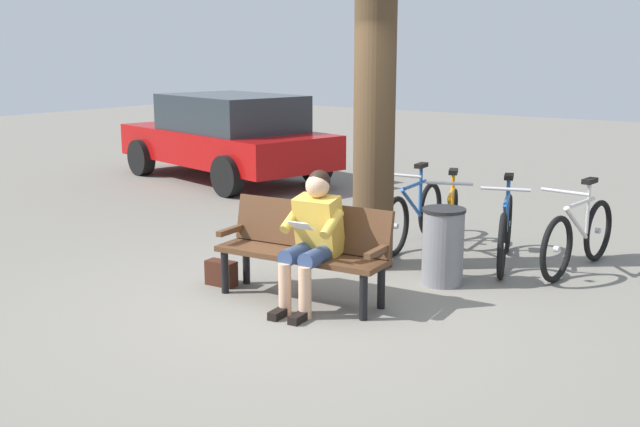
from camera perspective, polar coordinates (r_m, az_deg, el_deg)
The scene contains 11 objects.
ground_plane at distance 6.74m, azimuth -2.18°, elevation -6.99°, with size 40.00×40.00×0.00m, color slate.
bench at distance 6.82m, azimuth -1.13°, elevation -2.31°, with size 1.64×0.63×0.87m.
person_reading at distance 6.56m, azimuth -0.56°, elevation -1.48°, with size 0.52×0.79×1.20m.
handbag at distance 7.35m, azimuth -7.43°, elevation -4.46°, with size 0.30×0.14×0.24m, color #3F1E14.
tree_trunk at distance 7.69m, azimuth 4.14°, elevation 9.32°, with size 0.42×0.42×3.67m, color #4C3823.
litter_bin at distance 7.36m, azimuth 9.22°, elevation -2.45°, with size 0.42×0.42×0.75m.
bicycle_black at distance 8.13m, azimuth 18.86°, elevation -1.66°, with size 0.48×1.68×0.94m.
bicycle_red at distance 8.15m, azimuth 13.75°, elevation -1.31°, with size 0.66×1.61×0.94m.
bicycle_orange at distance 8.37m, azimuth 9.77°, elevation -0.79°, with size 0.72×1.58×0.94m.
bicycle_silver at distance 8.77m, azimuth 7.07°, elevation -0.10°, with size 0.48×1.68×0.94m.
parked_car at distance 13.22m, azimuth -6.97°, elevation 5.86°, with size 4.50×2.73×1.47m.
Camera 1 is at (-3.91, 5.03, 2.22)m, focal length 42.58 mm.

